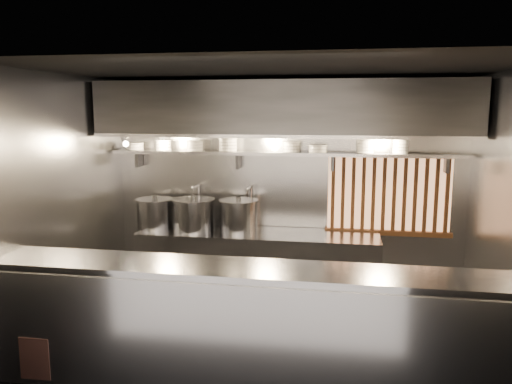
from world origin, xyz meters
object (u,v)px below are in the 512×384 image
(pendant_bulb, at_px, (275,147))
(stock_pot_left, at_px, (155,213))
(heat_lamp, at_px, (124,139))
(stock_pot_right, at_px, (238,215))
(stock_pot_mid, at_px, (194,214))

(pendant_bulb, relative_size, stock_pot_left, 0.30)
(heat_lamp, distance_m, stock_pot_right, 1.68)
(heat_lamp, bearing_deg, stock_pot_left, 52.36)
(pendant_bulb, distance_m, stock_pot_right, 0.97)
(pendant_bulb, distance_m, stock_pot_left, 1.78)
(stock_pot_left, relative_size, stock_pot_mid, 0.99)
(pendant_bulb, relative_size, stock_pot_right, 0.29)
(heat_lamp, relative_size, stock_pot_right, 0.54)
(stock_pot_left, bearing_deg, pendant_bulb, 1.32)
(heat_lamp, xyz_separation_m, stock_pot_right, (1.34, 0.32, -0.96))
(heat_lamp, bearing_deg, stock_pot_mid, 19.67)
(heat_lamp, height_order, stock_pot_left, heat_lamp)
(stock_pot_left, relative_size, stock_pot_right, 0.96)
(heat_lamp, xyz_separation_m, pendant_bulb, (1.80, 0.35, -0.11))
(stock_pot_mid, distance_m, stock_pot_right, 0.57)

